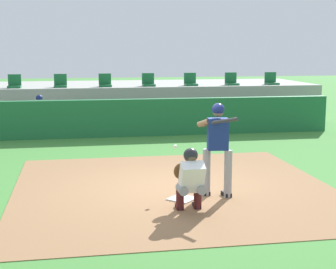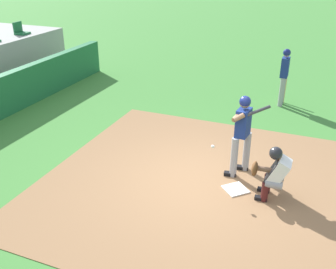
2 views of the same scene
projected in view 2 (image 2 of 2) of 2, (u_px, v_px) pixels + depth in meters
The scene contains 7 objects.
ground_plane at pixel (198, 182), 8.34m from camera, with size 80.00×80.00×0.00m, color #428438.
dirt_infield at pixel (198, 182), 8.34m from camera, with size 6.40×6.40×0.01m, color #936B47.
home_plate at pixel (236, 189), 8.06m from camera, with size 0.44×0.44×0.02m, color white.
batter_at_plate at pixel (242, 131), 8.24m from camera, with size 0.65×0.79×1.80m.
catcher_crouched at pixel (273, 171), 7.57m from camera, with size 0.49×1.58×1.13m.
on_deck_batter at pixel (284, 74), 12.07m from camera, with size 0.58×0.23×1.79m.
stadium_seat_7 at pixel (21, 31), 15.65m from camera, with size 0.46×0.46×0.48m.
Camera 2 is at (-6.83, -2.09, 4.49)m, focal length 42.00 mm.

